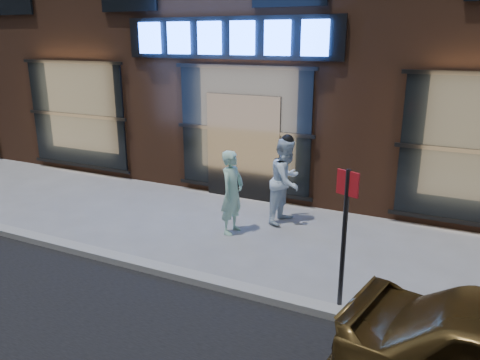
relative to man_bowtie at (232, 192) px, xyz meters
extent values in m
plane|color=slate|center=(-0.70, -1.98, -0.81)|extent=(90.00, 90.00, 0.00)
cube|color=gray|center=(-0.70, -1.98, -0.75)|extent=(60.00, 0.25, 0.12)
cube|color=black|center=(-1.10, 1.97, 2.79)|extent=(5.20, 0.06, 0.90)
cube|color=black|center=(-0.70, 1.94, 0.39)|extent=(1.80, 0.10, 2.40)
cube|color=#FFBF72|center=(-5.70, 2.00, 0.79)|extent=(3.00, 0.04, 2.60)
cube|color=black|center=(-5.70, 1.96, 0.79)|extent=(3.20, 0.06, 2.80)
cube|color=#FFBF72|center=(-0.70, 2.00, 0.79)|extent=(3.00, 0.04, 2.60)
cube|color=black|center=(-0.70, 1.96, 0.79)|extent=(3.20, 0.06, 2.80)
cube|color=#2659FF|center=(-3.10, 1.90, 2.79)|extent=(0.55, 0.12, 0.70)
cube|color=#2659FF|center=(-2.30, 1.90, 2.79)|extent=(0.55, 0.12, 0.70)
cube|color=#2659FF|center=(-1.50, 1.90, 2.79)|extent=(0.55, 0.12, 0.70)
cube|color=#2659FF|center=(-0.70, 1.90, 2.79)|extent=(0.55, 0.12, 0.70)
cube|color=#2659FF|center=(0.10, 1.90, 2.79)|extent=(0.55, 0.12, 0.70)
cube|color=#2659FF|center=(0.90, 1.90, 2.79)|extent=(0.55, 0.12, 0.70)
imported|color=#B1E9CF|center=(0.00, 0.00, 0.00)|extent=(0.43, 0.62, 1.61)
imported|color=white|center=(0.72, 0.97, 0.06)|extent=(0.76, 0.92, 1.73)
cylinder|color=#262628|center=(2.56, -1.83, 0.21)|extent=(0.06, 0.06, 2.03)
cube|color=red|center=(2.56, -1.83, 1.04)|extent=(0.31, 0.15, 0.32)
camera|label=1|loc=(3.78, -7.47, 2.78)|focal=35.00mm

